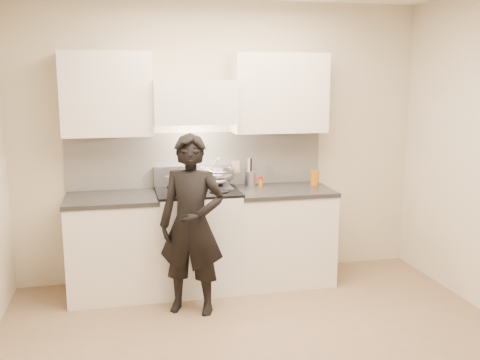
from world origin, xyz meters
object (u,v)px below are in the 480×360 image
at_px(counter_right, 282,234).
at_px(utensil_crock, 250,177).
at_px(person, 192,225).
at_px(wok, 216,174).
at_px(stove, 198,238).

xyz_separation_m(counter_right, utensil_crock, (-0.28, 0.20, 0.55)).
bearing_deg(person, wok, 86.83).
height_order(counter_right, utensil_crock, utensil_crock).
xyz_separation_m(stove, utensil_crock, (0.55, 0.20, 0.53)).
height_order(stove, utensil_crock, utensil_crock).
bearing_deg(stove, utensil_crock, 19.50).
bearing_deg(stove, counter_right, 0.00).
bearing_deg(counter_right, utensil_crock, 144.99).
distance_m(stove, person, 0.62).
xyz_separation_m(wok, person, (-0.32, -0.68, -0.30)).
height_order(stove, wok, wok).
bearing_deg(counter_right, wok, 167.09).
height_order(utensil_crock, person, person).
height_order(stove, person, person).
relative_size(stove, utensil_crock, 3.42).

